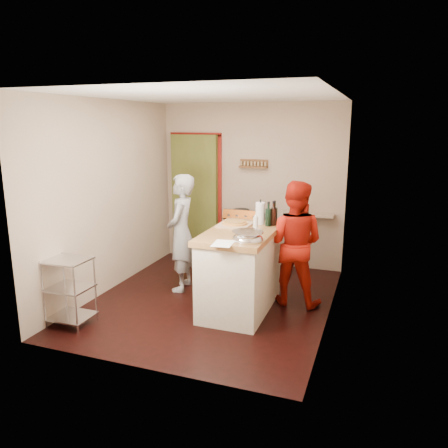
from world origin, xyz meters
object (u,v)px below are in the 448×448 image
(stove, at_px, (247,241))
(person_red, at_px, (294,243))
(wire_shelving, at_px, (69,288))
(person_stripe, at_px, (181,233))
(island, at_px, (241,269))

(stove, relative_size, person_red, 0.63)
(wire_shelving, height_order, person_red, person_red)
(stove, bearing_deg, person_red, -49.65)
(person_stripe, bearing_deg, stove, 143.57)
(stove, distance_m, person_red, 1.51)
(stove, distance_m, person_stripe, 1.36)
(wire_shelving, distance_m, island, 2.02)
(island, height_order, person_stripe, person_stripe)
(person_stripe, xyz_separation_m, person_red, (1.55, 0.05, -0.01))
(person_stripe, bearing_deg, person_red, 82.38)
(stove, bearing_deg, person_stripe, -117.05)
(island, bearing_deg, wire_shelving, -147.70)
(person_stripe, bearing_deg, island, 59.64)
(island, bearing_deg, person_red, 36.53)
(stove, relative_size, person_stripe, 0.62)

